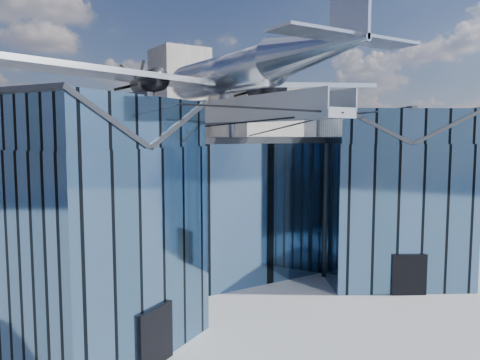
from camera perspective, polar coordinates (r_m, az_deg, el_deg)
ground_plane at (r=29.72m, az=2.13°, el=-14.28°), size 120.00×120.00×0.00m
museum at (r=33.24m, az=-3.52°, el=-2.32°), size 32.88×24.50×17.60m
bg_towers at (r=75.55m, az=-19.13°, el=5.15°), size 77.00×24.50×26.00m
tree_side_e at (r=45.06m, az=21.52°, el=-2.73°), size 4.07×4.07×5.77m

